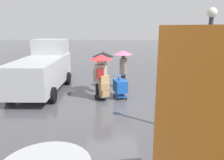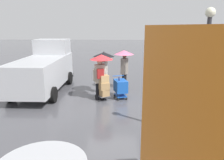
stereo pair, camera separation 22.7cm
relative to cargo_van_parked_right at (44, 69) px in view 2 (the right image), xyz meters
name	(u,v)px [view 2 (the right image)]	position (x,y,z in m)	size (l,w,h in m)	color
ground_plane	(112,101)	(-3.61, 1.54, -1.18)	(90.00, 90.00, 0.00)	#4C4C51
cargo_van_parked_right	(44,69)	(0.00, 0.00, 0.00)	(2.22, 5.35, 2.60)	#B7BABF
shopping_cart_vendor	(121,87)	(-4.00, 1.17, -0.61)	(0.75, 0.94, 1.04)	#1951B2
hand_dolly_boxes	(103,86)	(-3.20, 1.45, -0.51)	(0.78, 0.86, 1.32)	#515156
pedestrian_pink_side	(101,67)	(-3.09, 1.41, 0.39)	(1.04, 1.04, 2.15)	black
pedestrian_black_side	(124,60)	(-4.19, -0.48, 0.41)	(1.04, 1.04, 2.15)	black
pedestrian_white_side	(103,63)	(-3.13, 0.39, 0.41)	(1.04, 1.04, 2.15)	black
street_lamp	(205,62)	(-6.40, 4.88, 1.19)	(0.28, 0.28, 3.86)	#2D2D33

